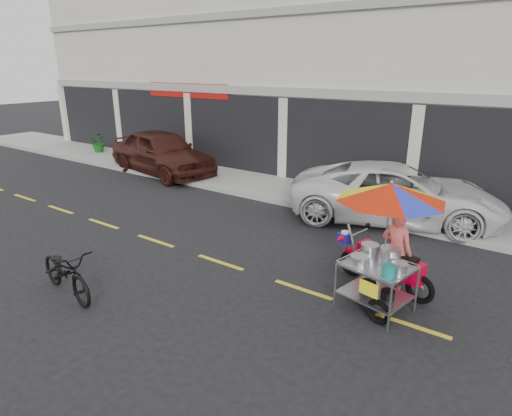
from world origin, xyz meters
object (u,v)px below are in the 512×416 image
Objects in this scene: white_pickup at (396,193)px; near_bicycle at (66,272)px; maroon_sedan at (162,152)px; food_vendor_rig at (390,226)px.

near_bicycle is (-3.51, -7.32, -0.29)m from white_pickup.
white_pickup is at bearing -17.63° from near_bicycle.
maroon_sedan is 9.10m from near_bicycle.
maroon_sedan is at bearing 168.87° from food_vendor_rig.
maroon_sedan is 2.78× the size of near_bicycle.
white_pickup is at bearing 117.57° from food_vendor_rig.
food_vendor_rig is (4.72, 3.06, 0.97)m from near_bicycle.
food_vendor_rig reaches higher than white_pickup.
food_vendor_rig is (10.12, -4.26, 0.60)m from maroon_sedan.
maroon_sedan is at bearing 44.39° from near_bicycle.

